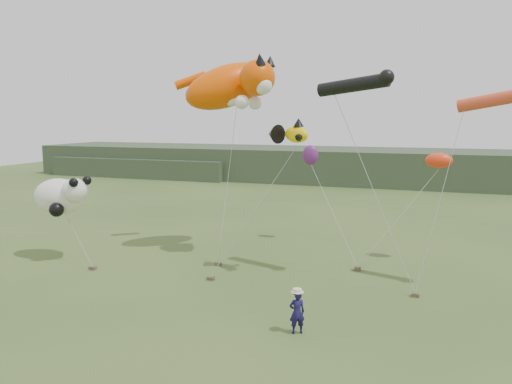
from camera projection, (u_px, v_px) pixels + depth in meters
ground at (241, 321)px, 19.32m from camera, size 120.00×120.00×0.00m
headland at (347, 166)px, 61.75m from camera, size 90.00×13.00×4.00m
festival_attendant at (297, 312)px, 18.15m from camera, size 0.70×0.63×1.61m
sandbag_anchors at (254, 274)px, 24.91m from camera, size 16.30×4.70×0.17m
cat_kite at (234, 85)px, 28.01m from camera, size 6.90×5.38×3.81m
fish_kite at (288, 134)px, 24.04m from camera, size 2.61×1.72×1.25m
tube_kites at (415, 89)px, 22.65m from camera, size 9.72×1.78×1.94m
panda_kite at (61, 196)px, 27.51m from camera, size 3.53×2.28×2.19m
misc_kites at (372, 158)px, 28.78m from camera, size 8.77×3.07×1.25m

